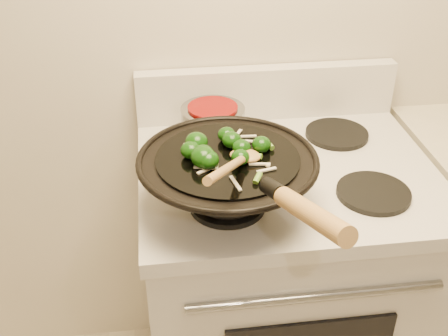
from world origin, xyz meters
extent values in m
cube|color=silver|center=(-0.20, 1.17, 0.44)|extent=(0.76, 0.64, 0.88)
cube|color=silver|center=(-0.20, 1.17, 0.90)|extent=(0.78, 0.66, 0.04)
cube|color=silver|center=(-0.20, 1.47, 1.00)|extent=(0.78, 0.05, 0.16)
cylinder|color=gray|center=(-0.20, 0.84, 0.78)|extent=(0.60, 0.02, 0.02)
cylinder|color=black|center=(-0.38, 1.02, 0.93)|extent=(0.18, 0.18, 0.01)
cylinder|color=black|center=(-0.02, 1.02, 0.93)|extent=(0.18, 0.18, 0.01)
cylinder|color=black|center=(-0.38, 1.32, 0.93)|extent=(0.18, 0.18, 0.01)
cylinder|color=black|center=(-0.02, 1.32, 0.93)|extent=(0.18, 0.18, 0.01)
torus|color=black|center=(-0.38, 1.02, 1.05)|extent=(0.41, 0.41, 0.02)
cylinder|color=black|center=(-0.38, 1.02, 1.05)|extent=(0.33, 0.33, 0.01)
cylinder|color=black|center=(-0.33, 0.80, 1.12)|extent=(0.05, 0.08, 0.05)
cylinder|color=#A1783F|center=(-0.29, 0.66, 1.16)|extent=(0.09, 0.22, 0.10)
ellipsoid|color=#0E3508|center=(-0.37, 1.09, 1.07)|extent=(0.04, 0.04, 0.04)
cylinder|color=#588730|center=(-0.36, 1.09, 1.06)|extent=(0.02, 0.02, 0.02)
ellipsoid|color=#0E3508|center=(-0.44, 1.01, 1.08)|extent=(0.05, 0.05, 0.04)
ellipsoid|color=#0E3508|center=(-0.30, 1.04, 1.08)|extent=(0.04, 0.04, 0.04)
ellipsoid|color=#0E3508|center=(-0.45, 1.06, 1.08)|extent=(0.05, 0.05, 0.04)
cylinder|color=#588730|center=(-0.43, 1.06, 1.06)|extent=(0.02, 0.02, 0.02)
ellipsoid|color=#0E3508|center=(-0.36, 0.99, 1.07)|extent=(0.04, 0.04, 0.03)
ellipsoid|color=#0E3508|center=(-0.46, 1.03, 1.08)|extent=(0.05, 0.05, 0.04)
ellipsoid|color=#0E3508|center=(-0.44, 0.99, 1.08)|extent=(0.06, 0.06, 0.05)
cylinder|color=#588730|center=(-0.42, 0.99, 1.06)|extent=(0.02, 0.02, 0.02)
ellipsoid|color=#0E3508|center=(-0.35, 1.03, 1.07)|extent=(0.04, 0.04, 0.04)
ellipsoid|color=#0E3508|center=(-0.37, 1.07, 1.08)|extent=(0.05, 0.05, 0.04)
ellipsoid|color=#0E3508|center=(-0.43, 0.98, 1.08)|extent=(0.05, 0.05, 0.04)
cylinder|color=#588730|center=(-0.42, 0.98, 1.06)|extent=(0.02, 0.02, 0.02)
cube|color=silver|center=(-0.43, 0.97, 1.06)|extent=(0.05, 0.03, 0.00)
cube|color=silver|center=(-0.31, 0.95, 1.06)|extent=(0.05, 0.02, 0.00)
cube|color=silver|center=(-0.38, 0.91, 1.06)|extent=(0.02, 0.06, 0.00)
cube|color=silver|center=(-0.35, 1.11, 1.06)|extent=(0.03, 0.05, 0.00)
cube|color=silver|center=(-0.31, 1.08, 1.06)|extent=(0.05, 0.02, 0.00)
cube|color=silver|center=(-0.45, 1.08, 1.06)|extent=(0.05, 0.02, 0.00)
cube|color=silver|center=(-0.44, 0.98, 1.06)|extent=(0.05, 0.02, 0.00)
cube|color=silver|center=(-0.32, 0.98, 1.06)|extent=(0.05, 0.01, 0.00)
cube|color=silver|center=(-0.32, 1.10, 1.06)|extent=(0.04, 0.01, 0.00)
cylinder|color=#649A31|center=(-0.32, 1.00, 1.07)|extent=(0.02, 0.01, 0.02)
cylinder|color=#649A31|center=(-0.28, 1.05, 1.07)|extent=(0.03, 0.02, 0.01)
cylinder|color=#649A31|center=(-0.42, 1.02, 1.07)|extent=(0.02, 0.02, 0.02)
cylinder|color=#649A31|center=(-0.44, 0.99, 1.07)|extent=(0.02, 0.02, 0.01)
cylinder|color=#649A31|center=(-0.33, 0.92, 1.07)|extent=(0.03, 0.02, 0.01)
sphere|color=beige|center=(-0.30, 0.97, 1.06)|extent=(0.01, 0.01, 0.01)
sphere|color=beige|center=(-0.45, 1.07, 1.06)|extent=(0.01, 0.01, 0.01)
sphere|color=beige|center=(-0.29, 1.07, 1.06)|extent=(0.01, 0.01, 0.01)
ellipsoid|color=#A1783F|center=(-0.34, 1.01, 1.07)|extent=(0.09, 0.08, 0.02)
cylinder|color=#A1783F|center=(-0.40, 0.87, 1.12)|extent=(0.13, 0.26, 0.13)
cylinder|color=gray|center=(-0.38, 1.32, 0.98)|extent=(0.18, 0.18, 0.10)
cylinder|color=#6D0705|center=(-0.38, 1.32, 1.04)|extent=(0.14, 0.14, 0.01)
cylinder|color=black|center=(-0.43, 1.19, 1.03)|extent=(0.06, 0.11, 0.02)
camera|label=1|loc=(-0.53, -0.05, 1.71)|focal=45.00mm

